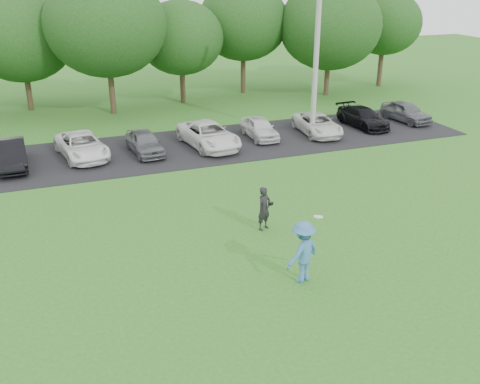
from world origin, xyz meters
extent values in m
plane|color=#2A641C|center=(0.00, 0.00, 0.00)|extent=(100.00, 100.00, 0.00)
cube|color=black|center=(0.00, 13.00, 0.01)|extent=(32.00, 6.50, 0.03)
cylinder|color=#9A9A95|center=(7.59, 12.43, 4.62)|extent=(0.28, 0.28, 9.23)
imported|color=teal|center=(0.43, -0.68, 0.97)|extent=(1.44, 1.17, 1.94)
cylinder|color=white|center=(0.78, -0.85, 2.14)|extent=(0.28, 0.27, 0.10)
imported|color=black|center=(0.69, 2.88, 0.81)|extent=(0.70, 0.61, 1.61)
cube|color=black|center=(0.87, 2.70, 1.04)|extent=(0.17, 0.15, 0.10)
imported|color=black|center=(-7.93, 12.88, 0.66)|extent=(1.50, 3.88, 1.26)
imported|color=white|center=(-4.70, 13.24, 0.61)|extent=(2.64, 4.48, 1.17)
imported|color=slate|center=(-1.68, 12.74, 0.61)|extent=(1.67, 3.50, 1.16)
imported|color=white|center=(1.67, 12.70, 0.66)|extent=(2.71, 4.76, 1.25)
imported|color=silver|center=(4.74, 13.20, 0.60)|extent=(1.38, 3.34, 1.13)
imported|color=silver|center=(8.09, 12.80, 0.58)|extent=(2.15, 4.10, 1.10)
imported|color=black|center=(11.30, 13.18, 0.59)|extent=(1.88, 3.97, 1.12)
imported|color=#5C5F63|center=(14.41, 13.31, 0.62)|extent=(1.79, 3.61, 1.18)
cylinder|color=#38281C|center=(-7.00, 24.40, 1.10)|extent=(0.36, 0.36, 2.20)
ellipsoid|color=#214C19|center=(-7.00, 24.40, 4.71)|extent=(6.68, 6.68, 5.68)
cylinder|color=#38281C|center=(-2.00, 21.60, 1.35)|extent=(0.36, 0.36, 2.70)
ellipsoid|color=#214C19|center=(-2.00, 21.60, 5.48)|extent=(7.42, 7.42, 6.31)
cylinder|color=#38281C|center=(3.00, 23.00, 1.10)|extent=(0.36, 0.36, 2.20)
ellipsoid|color=#214C19|center=(3.00, 23.00, 4.36)|extent=(5.76, 5.76, 4.90)
cylinder|color=#38281C|center=(8.00, 24.40, 1.35)|extent=(0.36, 0.36, 2.70)
ellipsoid|color=#214C19|center=(8.00, 24.40, 5.14)|extent=(6.50, 6.50, 5.53)
cylinder|color=#38281C|center=(13.50, 21.60, 1.10)|extent=(0.36, 0.36, 2.20)
ellipsoid|color=#214C19|center=(13.50, 21.60, 4.92)|extent=(7.24, 7.24, 6.15)
cylinder|color=#38281C|center=(19.00, 23.00, 1.35)|extent=(0.36, 0.36, 2.70)
ellipsoid|color=#214C19|center=(19.00, 23.00, 4.79)|extent=(5.58, 5.58, 4.74)
camera|label=1|loc=(-6.12, -12.99, 8.71)|focal=40.00mm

